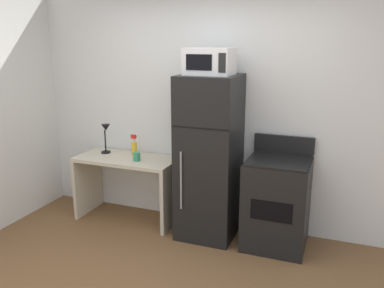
% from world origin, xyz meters
% --- Properties ---
extents(wall_back_white, '(5.00, 0.10, 2.60)m').
position_xyz_m(wall_back_white, '(0.00, 1.70, 1.30)').
color(wall_back_white, silver).
rests_on(wall_back_white, ground).
extents(desk, '(1.16, 0.55, 0.75)m').
position_xyz_m(desk, '(-0.96, 1.36, 0.52)').
color(desk, beige).
rests_on(desk, ground).
extents(desk_lamp, '(0.14, 0.12, 0.35)m').
position_xyz_m(desk_lamp, '(-1.27, 1.42, 0.99)').
color(desk_lamp, black).
rests_on(desk_lamp, desk).
extents(coffee_mug, '(0.08, 0.08, 0.09)m').
position_xyz_m(coffee_mug, '(-0.79, 1.28, 0.80)').
color(coffee_mug, '#338C66').
rests_on(coffee_mug, desk).
extents(spray_bottle, '(0.06, 0.06, 0.25)m').
position_xyz_m(spray_bottle, '(-0.92, 1.46, 0.85)').
color(spray_bottle, yellow).
rests_on(spray_bottle, desk).
extents(refrigerator, '(0.59, 0.63, 1.72)m').
position_xyz_m(refrigerator, '(0.04, 1.33, 0.86)').
color(refrigerator, black).
rests_on(refrigerator, ground).
extents(microwave, '(0.46, 0.35, 0.26)m').
position_xyz_m(microwave, '(0.04, 1.31, 1.85)').
color(microwave, silver).
rests_on(microwave, refrigerator).
extents(oven_range, '(0.62, 0.61, 1.10)m').
position_xyz_m(oven_range, '(0.77, 1.33, 0.47)').
color(oven_range, black).
rests_on(oven_range, ground).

